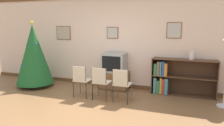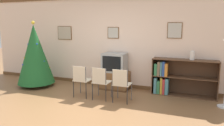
{
  "view_description": "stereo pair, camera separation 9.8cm",
  "coord_description": "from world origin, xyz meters",
  "views": [
    {
      "loc": [
        2.17,
        -3.7,
        1.86
      ],
      "look_at": [
        0.34,
        1.28,
        0.91
      ],
      "focal_mm": 35.0,
      "sensor_mm": 36.0,
      "label": 1
    },
    {
      "loc": [
        2.26,
        -3.66,
        1.86
      ],
      "look_at": [
        0.34,
        1.28,
        0.91
      ],
      "focal_mm": 35.0,
      "sensor_mm": 36.0,
      "label": 2
    }
  ],
  "objects": [
    {
      "name": "tv_console",
      "position": [
        0.11,
        2.05,
        0.26
      ],
      "size": [
        0.83,
        0.5,
        0.51
      ],
      "color": "brown",
      "rests_on": "ground_plane"
    },
    {
      "name": "bookshelf",
      "position": [
        1.73,
        2.14,
        0.46
      ],
      "size": [
        1.63,
        0.36,
        0.96
      ],
      "color": "brown",
      "rests_on": "ground_plane"
    },
    {
      "name": "folding_chair_left",
      "position": [
        -0.42,
        1.08,
        0.47
      ],
      "size": [
        0.4,
        0.4,
        0.82
      ],
      "color": "beige",
      "rests_on": "ground_plane"
    },
    {
      "name": "vase",
      "position": [
        2.17,
        2.13,
        1.08
      ],
      "size": [
        0.12,
        0.12,
        0.23
      ],
      "color": "silver",
      "rests_on": "bookshelf"
    },
    {
      "name": "folding_chair_right",
      "position": [
        0.65,
        1.08,
        0.47
      ],
      "size": [
        0.4,
        0.4,
        0.82
      ],
      "color": "beige",
      "rests_on": "ground_plane"
    },
    {
      "name": "christmas_tree",
      "position": [
        -2.22,
        1.51,
        0.97
      ],
      "size": [
        1.09,
        1.09,
        1.95
      ],
      "color": "maroon",
      "rests_on": "ground_plane"
    },
    {
      "name": "ground_plane",
      "position": [
        0.0,
        0.0,
        0.0
      ],
      "size": [
        24.0,
        24.0,
        0.0
      ],
      "primitive_type": "plane",
      "color": "brown"
    },
    {
      "name": "wall_back",
      "position": [
        -0.0,
        2.37,
        1.35
      ],
      "size": [
        8.91,
        0.11,
        2.7
      ],
      "color": "beige",
      "rests_on": "ground_plane"
    },
    {
      "name": "folding_chair_center",
      "position": [
        0.11,
        1.08,
        0.47
      ],
      "size": [
        0.4,
        0.4,
        0.82
      ],
      "color": "beige",
      "rests_on": "ground_plane"
    },
    {
      "name": "television",
      "position": [
        0.11,
        2.05,
        0.78
      ],
      "size": [
        0.65,
        0.49,
        0.54
      ],
      "color": "#9E9E99",
      "rests_on": "tv_console"
    }
  ]
}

